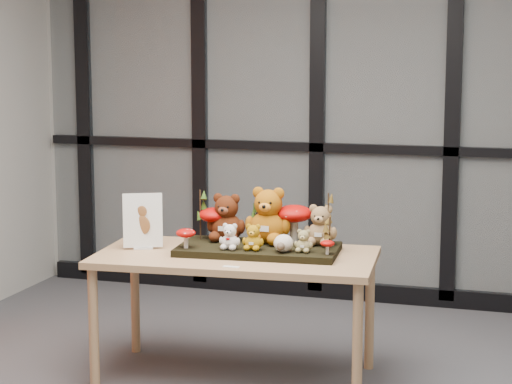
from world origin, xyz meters
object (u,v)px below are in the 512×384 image
(bear_pooh_yellow, at_px, (268,212))
(bear_beige_small, at_px, (304,239))
(mushroom_back_right, at_px, (294,222))
(bear_white_bow, at_px, (230,235))
(mushroom_front_right, at_px, (327,247))
(display_table, at_px, (236,267))
(bear_small_yellow, at_px, (253,236))
(diorama_tray, at_px, (258,249))
(bear_tan_back, at_px, (321,223))
(sign_holder, at_px, (143,223))
(plush_cream_hedgehog, at_px, (283,242))
(bear_brown_medium, at_px, (227,215))
(mushroom_back_left, at_px, (214,222))
(mushroom_front_left, at_px, (186,237))

(bear_pooh_yellow, distance_m, bear_beige_small, 0.31)
(bear_beige_small, relative_size, mushroom_back_right, 0.59)
(bear_white_bow, height_order, mushroom_front_right, bear_white_bow)
(display_table, bearing_deg, bear_beige_small, -5.89)
(bear_pooh_yellow, relative_size, bear_beige_small, 2.54)
(display_table, distance_m, mushroom_front_right, 0.51)
(display_table, height_order, bear_small_yellow, bear_small_yellow)
(bear_small_yellow, bearing_deg, bear_pooh_yellow, 78.90)
(bear_small_yellow, bearing_deg, diorama_tray, 86.56)
(bear_tan_back, bearing_deg, diorama_tray, -161.89)
(bear_white_bow, bearing_deg, mushroom_back_right, 40.69)
(diorama_tray, distance_m, bear_tan_back, 0.35)
(sign_holder, bearing_deg, plush_cream_hedgehog, -25.10)
(mushroom_back_right, bearing_deg, bear_brown_medium, -169.32)
(mushroom_back_left, height_order, mushroom_back_right, mushroom_back_right)
(bear_white_bow, distance_m, plush_cream_hedgehog, 0.28)
(mushroom_back_left, xyz_separation_m, mushroom_front_left, (-0.06, -0.26, -0.04))
(mushroom_front_right, bearing_deg, mushroom_back_right, 133.86)
(display_table, xyz_separation_m, bear_tan_back, (0.40, 0.19, 0.22))
(bear_white_bow, distance_m, mushroom_back_left, 0.27)
(bear_beige_small, distance_m, sign_holder, 0.87)
(display_table, bearing_deg, mushroom_back_right, 35.98)
(diorama_tray, distance_m, mushroom_back_right, 0.25)
(bear_white_bow, distance_m, mushroom_front_left, 0.23)
(diorama_tray, xyz_separation_m, mushroom_front_left, (-0.34, -0.15, 0.07))
(mushroom_back_right, relative_size, sign_holder, 0.73)
(bear_brown_medium, height_order, mushroom_front_right, bear_brown_medium)
(plush_cream_hedgehog, xyz_separation_m, mushroom_front_left, (-0.50, -0.06, 0.01))
(sign_holder, bearing_deg, display_table, -21.45)
(bear_small_yellow, xyz_separation_m, sign_holder, (-0.61, 0.01, 0.03))
(display_table, distance_m, mushroom_front_left, 0.30)
(bear_white_bow, bearing_deg, bear_tan_back, 25.40)
(bear_tan_back, height_order, mushroom_back_right, bear_tan_back)
(bear_white_bow, bearing_deg, diorama_tray, 40.00)
(bear_pooh_yellow, distance_m, bear_white_bow, 0.27)
(bear_tan_back, height_order, mushroom_front_left, bear_tan_back)
(diorama_tray, xyz_separation_m, mushroom_back_left, (-0.28, 0.10, 0.11))
(bear_white_bow, bearing_deg, mushroom_back_left, 121.85)
(bear_brown_medium, xyz_separation_m, mushroom_front_left, (-0.14, -0.24, -0.08))
(diorama_tray, distance_m, sign_holder, 0.63)
(bear_brown_medium, relative_size, bear_small_yellow, 1.88)
(bear_beige_small, bearing_deg, bear_small_yellow, -178.70)
(mushroom_back_right, distance_m, sign_holder, 0.80)
(bear_small_yellow, relative_size, plush_cream_hedgehog, 1.50)
(bear_brown_medium, relative_size, bear_white_bow, 1.89)
(bear_tan_back, distance_m, bear_small_yellow, 0.37)
(bear_small_yellow, height_order, plush_cream_hedgehog, bear_small_yellow)
(display_table, relative_size, bear_small_yellow, 10.06)
(display_table, xyz_separation_m, bear_pooh_yellow, (0.13, 0.16, 0.26))
(sign_holder, bearing_deg, mushroom_back_right, -6.63)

